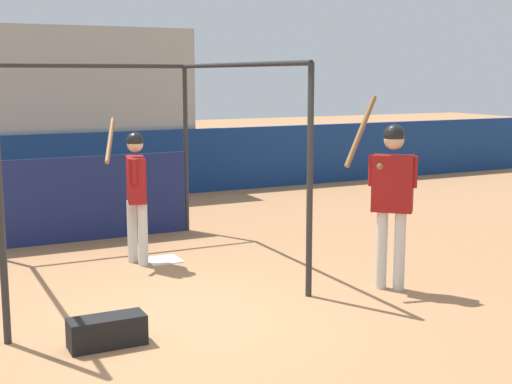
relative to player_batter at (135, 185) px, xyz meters
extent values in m
plane|color=#A8754C|center=(-0.14, -2.33, -1.05)|extent=(60.00, 60.00, 0.00)
cube|color=navy|center=(-0.14, 5.00, -0.38)|extent=(24.00, 0.12, 1.34)
cube|color=#9E9E99|center=(-0.14, 7.06, 0.65)|extent=(5.95, 4.00, 3.39)
cube|color=#1E6B3D|center=(-0.69, 5.46, 0.34)|extent=(0.45, 0.40, 0.10)
cube|color=#1E6B3D|center=(-0.69, 5.64, 0.57)|extent=(0.45, 0.06, 0.40)
cube|color=#1E6B3D|center=(-0.14, 5.46, 0.34)|extent=(0.45, 0.40, 0.10)
cube|color=#1E6B3D|center=(-0.14, 5.64, 0.57)|extent=(0.45, 0.06, 0.40)
cube|color=#1E6B3D|center=(0.41, 5.46, 0.34)|extent=(0.45, 0.40, 0.10)
cube|color=#1E6B3D|center=(0.41, 5.64, 0.57)|extent=(0.45, 0.06, 0.40)
cube|color=#1E6B3D|center=(0.96, 5.46, 0.34)|extent=(0.45, 0.40, 0.10)
cube|color=#1E6B3D|center=(0.96, 5.64, 0.57)|extent=(0.45, 0.06, 0.40)
cube|color=#1E6B3D|center=(1.51, 5.46, 0.34)|extent=(0.45, 0.40, 0.10)
cube|color=#1E6B3D|center=(1.51, 5.64, 0.57)|extent=(0.45, 0.06, 0.40)
cube|color=#1E6B3D|center=(2.06, 5.46, 0.34)|extent=(0.45, 0.40, 0.10)
cube|color=#1E6B3D|center=(2.06, 5.64, 0.57)|extent=(0.45, 0.06, 0.40)
cube|color=#1E6B3D|center=(-0.69, 6.26, 0.74)|extent=(0.45, 0.40, 0.10)
cube|color=#1E6B3D|center=(-0.69, 6.44, 0.97)|extent=(0.45, 0.06, 0.40)
cube|color=#1E6B3D|center=(-0.14, 6.26, 0.74)|extent=(0.45, 0.40, 0.10)
cube|color=#1E6B3D|center=(-0.14, 6.44, 0.97)|extent=(0.45, 0.06, 0.40)
cube|color=#1E6B3D|center=(0.41, 6.26, 0.74)|extent=(0.45, 0.40, 0.10)
cube|color=#1E6B3D|center=(0.41, 6.44, 0.97)|extent=(0.45, 0.06, 0.40)
cube|color=#1E6B3D|center=(0.96, 6.26, 0.74)|extent=(0.45, 0.40, 0.10)
cube|color=#1E6B3D|center=(0.96, 6.44, 0.97)|extent=(0.45, 0.06, 0.40)
cube|color=#1E6B3D|center=(1.51, 6.26, 0.74)|extent=(0.45, 0.40, 0.10)
cube|color=#1E6B3D|center=(1.51, 6.44, 0.97)|extent=(0.45, 0.06, 0.40)
cube|color=#1E6B3D|center=(2.06, 6.26, 0.74)|extent=(0.45, 0.40, 0.10)
cube|color=#1E6B3D|center=(2.06, 6.44, 0.97)|extent=(0.45, 0.06, 0.40)
cube|color=#1E6B3D|center=(-0.69, 7.06, 1.14)|extent=(0.45, 0.40, 0.10)
cube|color=#1E6B3D|center=(-0.69, 7.24, 1.37)|extent=(0.45, 0.06, 0.40)
cube|color=#1E6B3D|center=(-0.14, 7.06, 1.14)|extent=(0.45, 0.40, 0.10)
cube|color=#1E6B3D|center=(-0.14, 7.24, 1.37)|extent=(0.45, 0.06, 0.40)
cube|color=#1E6B3D|center=(0.41, 7.06, 1.14)|extent=(0.45, 0.40, 0.10)
cube|color=#1E6B3D|center=(0.41, 7.24, 1.37)|extent=(0.45, 0.06, 0.40)
cube|color=#1E6B3D|center=(0.96, 7.06, 1.14)|extent=(0.45, 0.40, 0.10)
cube|color=#1E6B3D|center=(0.96, 7.24, 1.37)|extent=(0.45, 0.06, 0.40)
cube|color=#1E6B3D|center=(1.51, 7.06, 1.14)|extent=(0.45, 0.40, 0.10)
cube|color=#1E6B3D|center=(1.51, 7.24, 1.37)|extent=(0.45, 0.06, 0.40)
cube|color=#1E6B3D|center=(2.06, 7.06, 1.14)|extent=(0.45, 0.40, 0.10)
cube|color=#1E6B3D|center=(2.06, 7.24, 1.37)|extent=(0.45, 0.06, 0.40)
cube|color=#1E6B3D|center=(-0.14, 7.86, 1.54)|extent=(0.45, 0.40, 0.10)
cube|color=#1E6B3D|center=(-0.14, 8.04, 1.77)|extent=(0.45, 0.06, 0.40)
cube|color=#1E6B3D|center=(0.41, 7.86, 1.54)|extent=(0.45, 0.40, 0.10)
cube|color=#1E6B3D|center=(0.41, 8.04, 1.77)|extent=(0.45, 0.06, 0.40)
cube|color=#1E6B3D|center=(0.96, 7.86, 1.54)|extent=(0.45, 0.40, 0.10)
cube|color=#1E6B3D|center=(0.96, 8.04, 1.77)|extent=(0.45, 0.06, 0.40)
cube|color=#1E6B3D|center=(1.51, 7.86, 1.54)|extent=(0.45, 0.40, 0.10)
cube|color=#1E6B3D|center=(1.51, 8.04, 1.77)|extent=(0.45, 0.06, 0.40)
cube|color=#1E6B3D|center=(2.06, 7.86, 1.54)|extent=(0.45, 0.40, 0.10)
cube|color=#1E6B3D|center=(2.06, 8.04, 1.77)|extent=(0.45, 0.06, 0.40)
cube|color=#1E6B3D|center=(-0.14, 8.66, 1.94)|extent=(0.45, 0.40, 0.10)
cube|color=#1E6B3D|center=(-0.14, 8.84, 2.17)|extent=(0.45, 0.06, 0.40)
cube|color=#1E6B3D|center=(0.41, 8.66, 1.94)|extent=(0.45, 0.40, 0.10)
cube|color=#1E6B3D|center=(0.41, 8.84, 2.17)|extent=(0.45, 0.06, 0.40)
cube|color=#1E6B3D|center=(0.96, 8.66, 1.94)|extent=(0.45, 0.40, 0.10)
cube|color=#1E6B3D|center=(0.96, 8.84, 2.17)|extent=(0.45, 0.06, 0.40)
cube|color=#1E6B3D|center=(1.51, 8.66, 1.94)|extent=(0.45, 0.40, 0.10)
cube|color=#1E6B3D|center=(1.51, 8.84, 2.17)|extent=(0.45, 0.06, 0.40)
cube|color=#1E6B3D|center=(2.06, 8.66, 1.94)|extent=(0.45, 0.40, 0.10)
cube|color=#1E6B3D|center=(2.06, 8.84, 2.17)|extent=(0.45, 0.06, 0.40)
cylinder|color=#282828|center=(-1.92, -2.21, 0.25)|extent=(0.07, 0.07, 2.59)
cylinder|color=#282828|center=(1.32, -2.21, 0.25)|extent=(0.07, 0.07, 2.59)
cylinder|color=#282828|center=(1.32, 1.62, 0.25)|extent=(0.07, 0.07, 2.59)
cylinder|color=#282828|center=(1.32, -0.29, 1.54)|extent=(0.06, 3.83, 0.06)
cylinder|color=#282828|center=(-0.30, 1.62, 1.54)|extent=(3.23, 0.06, 0.06)
cube|color=navy|center=(-0.30, 1.60, -0.41)|extent=(3.16, 0.03, 1.27)
cube|color=white|center=(0.36, -0.01, -1.04)|extent=(0.44, 0.44, 0.02)
cylinder|color=silver|center=(0.04, -0.13, -0.63)|extent=(0.15, 0.15, 0.83)
cylinder|color=silver|center=(-0.03, 0.11, -0.63)|extent=(0.15, 0.15, 0.83)
cube|color=maroon|center=(0.01, -0.01, 0.07)|extent=(0.32, 0.51, 0.59)
sphere|color=tan|center=(0.01, -0.01, 0.53)|extent=(0.21, 0.21, 0.21)
sphere|color=black|center=(0.01, -0.01, 0.58)|extent=(0.22, 0.22, 0.22)
cylinder|color=maroon|center=(-0.08, -0.24, 0.21)|extent=(0.08, 0.08, 0.32)
cylinder|color=maroon|center=(0.02, 0.24, 0.21)|extent=(0.08, 0.08, 0.32)
cylinder|color=brown|center=(-0.23, 0.32, 0.57)|extent=(0.34, 0.72, 0.55)
sphere|color=brown|center=(0.10, 0.19, 0.32)|extent=(0.08, 0.08, 0.08)
cylinder|color=silver|center=(2.38, -2.46, -0.59)|extent=(0.18, 0.18, 0.92)
cylinder|color=silver|center=(2.23, -2.32, -0.59)|extent=(0.18, 0.18, 0.92)
cube|color=maroon|center=(2.30, -2.39, 0.19)|extent=(0.48, 0.47, 0.65)
sphere|color=tan|center=(2.30, -2.39, 0.69)|extent=(0.23, 0.23, 0.23)
sphere|color=black|center=(2.30, -2.39, 0.74)|extent=(0.24, 0.24, 0.24)
cylinder|color=maroon|center=(2.45, -2.59, 0.34)|extent=(0.10, 0.10, 0.36)
cylinder|color=maroon|center=(2.10, -2.26, 0.34)|extent=(0.10, 0.10, 0.36)
cylinder|color=brown|center=(2.03, -2.12, 0.78)|extent=(0.56, 0.27, 0.80)
sphere|color=brown|center=(2.13, -2.37, 0.40)|extent=(0.08, 0.08, 0.08)
cube|color=black|center=(-1.10, -2.69, -0.91)|extent=(0.70, 0.28, 0.28)
camera|label=1|loc=(-2.64, -8.88, 1.42)|focal=50.00mm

